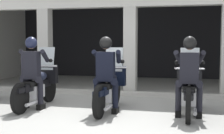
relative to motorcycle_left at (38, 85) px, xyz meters
name	(u,v)px	position (x,y,z in m)	size (l,w,h in m)	color
ground_plane	(132,91)	(1.67, 2.79, -0.50)	(80.00, 80.00, 0.00)	#999993
station_building	(143,27)	(1.68, 4.86, 1.48)	(11.65, 4.82, 3.05)	black
kerb_strip	(127,94)	(1.68, 1.93, -0.44)	(11.15, 0.24, 0.12)	#B7B5AD
motorcycle_left	(38,85)	(0.00, 0.00, 0.00)	(0.62, 2.04, 1.35)	black
police_officer_left	(32,66)	(0.00, -0.28, 0.44)	(0.63, 0.61, 1.58)	black
motorcycle_center	(109,87)	(1.68, 0.00, 0.00)	(0.62, 2.04, 1.35)	black
police_officer_center	(106,68)	(1.67, -0.28, 0.44)	(0.63, 0.61, 1.58)	black
motorcycle_right	(189,90)	(3.35, 0.01, 0.00)	(0.62, 2.04, 1.35)	black
police_officer_right	(189,70)	(3.35, -0.27, 0.44)	(0.63, 0.61, 1.58)	black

